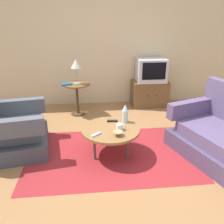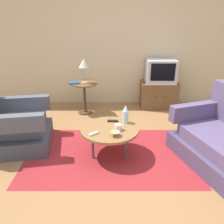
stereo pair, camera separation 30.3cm
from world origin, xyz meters
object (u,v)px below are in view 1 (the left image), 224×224
at_px(tv_stand, 149,93).
at_px(bowl, 118,134).
at_px(armchair, 9,132).
at_px(tv_remote_dark, 112,121).
at_px(tv_remote_silver, 96,134).
at_px(side_table, 77,93).
at_px(coffee_table, 111,130).
at_px(mug, 120,127).
at_px(vase, 125,114).
at_px(book, 66,84).
at_px(table_lamp, 76,65).
at_px(television, 151,70).

bearing_deg(tv_stand, bowl, -114.62).
height_order(armchair, tv_remote_dark, armchair).
xyz_separation_m(armchair, tv_stand, (2.46, 1.61, -0.03)).
bearing_deg(bowl, tv_stand, 65.38).
distance_m(tv_remote_dark, tv_remote_silver, 0.46).
relative_size(side_table, tv_remote_dark, 4.02).
bearing_deg(side_table, tv_remote_silver, -79.84).
xyz_separation_m(coffee_table, mug, (0.12, -0.06, 0.07)).
bearing_deg(vase, coffee_table, -141.39).
bearing_deg(bowl, side_table, 108.37).
distance_m(armchair, book, 1.48).
relative_size(tv_stand, table_lamp, 1.61).
bearing_deg(armchair, book, 140.37).
height_order(coffee_table, tv_remote_dark, tv_remote_dark).
height_order(side_table, tv_stand, side_table).
bearing_deg(book, mug, -79.20).
height_order(television, vase, television).
relative_size(armchair, tv_remote_silver, 7.52).
xyz_separation_m(side_table, table_lamp, (0.01, -0.00, 0.54)).
height_order(coffee_table, vase, vase).
distance_m(armchair, mug, 1.59).
relative_size(side_table, mug, 4.71).
distance_m(tv_stand, bowl, 2.30).
height_order(bowl, tv_remote_silver, bowl).
height_order(side_table, mug, side_table).
distance_m(armchair, bowl, 1.58).
relative_size(television, tv_remote_dark, 3.83).
relative_size(television, vase, 2.21).
distance_m(coffee_table, book, 1.67).
bearing_deg(coffee_table, side_table, 108.38).
height_order(television, bowl, television).
relative_size(coffee_table, table_lamp, 1.69).
relative_size(coffee_table, mug, 5.99).
bearing_deg(mug, vase, 65.66).
height_order(bowl, tv_remote_dark, bowl).
relative_size(vase, tv_remote_silver, 1.92).
xyz_separation_m(coffee_table, tv_remote_silver, (-0.20, -0.17, 0.04)).
relative_size(television, bowl, 4.66).
xyz_separation_m(armchair, vase, (1.66, -0.07, 0.24)).
bearing_deg(coffee_table, bowl, -71.71).
height_order(coffee_table, television, television).
distance_m(bowl, tv_remote_dark, 0.43).
bearing_deg(tv_remote_silver, tv_stand, 18.87).
distance_m(vase, tv_remote_silver, 0.57).
bearing_deg(side_table, book, -170.64).
bearing_deg(side_table, tv_stand, 12.42).
xyz_separation_m(tv_remote_dark, tv_remote_silver, (-0.25, -0.39, 0.00)).
relative_size(side_table, book, 2.69).
xyz_separation_m(side_table, tv_remote_silver, (0.30, -1.70, -0.03)).
bearing_deg(bowl, table_lamp, 107.98).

